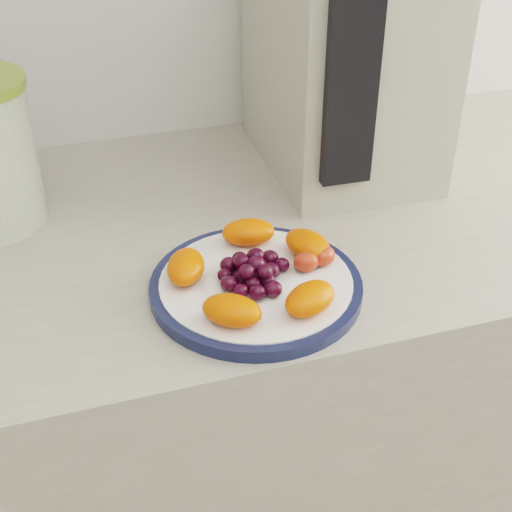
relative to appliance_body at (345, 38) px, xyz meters
name	(u,v)px	position (x,y,z in m)	size (l,w,h in m)	color
counter	(256,440)	(-0.17, -0.11, -0.64)	(3.50, 0.60, 0.90)	#A9A28F
cabinet_face	(256,452)	(-0.17, -0.11, -0.67)	(3.48, 0.58, 0.84)	brown
plate_rim	(256,287)	(-0.22, -0.29, -0.18)	(0.24, 0.24, 0.01)	#141C3D
plate_face	(256,286)	(-0.22, -0.29, -0.18)	(0.22, 0.22, 0.02)	white
appliance_body	(345,38)	(0.00, 0.00, 0.00)	(0.22, 0.30, 0.38)	#A8A591
appliance_panel	(352,75)	(-0.06, -0.16, 0.01)	(0.07, 0.02, 0.28)	black
fruit_plate	(259,269)	(-0.22, -0.28, -0.16)	(0.21, 0.21, 0.03)	#FF4002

